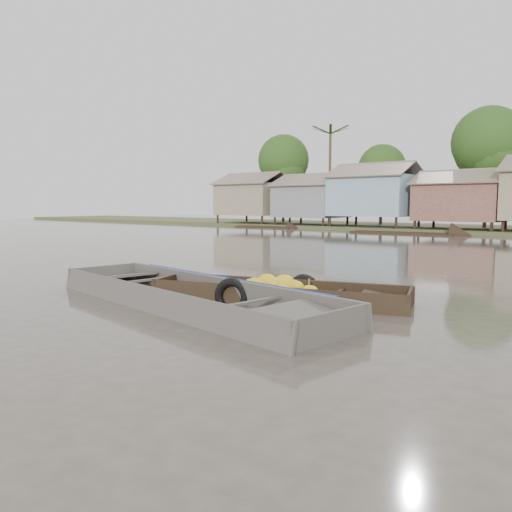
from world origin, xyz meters
The scene contains 3 objects.
ground centered at (0.00, 0.00, 0.00)m, with size 120.00×120.00×0.00m, color #473E36.
banana_boat centered at (0.72, 0.44, 0.16)m, with size 5.74×2.95×0.81m.
viewer_boat centered at (-0.31, -1.06, 0.06)m, with size 7.90×3.16×0.62m.
Camera 1 is at (7.05, -8.15, 2.09)m, focal length 35.00 mm.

